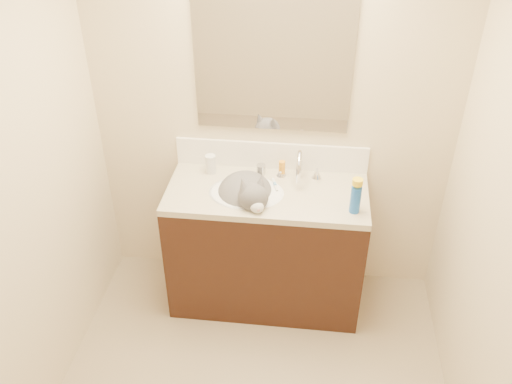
% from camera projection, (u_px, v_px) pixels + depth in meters
% --- Properties ---
extents(room_shell, '(2.24, 2.54, 2.52)m').
position_uv_depth(room_shell, '(244.00, 196.00, 2.07)').
color(room_shell, beige).
rests_on(room_shell, ground).
extents(vanity_cabinet, '(1.20, 0.55, 0.82)m').
position_uv_depth(vanity_cabinet, '(266.00, 249.00, 3.47)').
color(vanity_cabinet, black).
rests_on(vanity_cabinet, ground).
extents(counter_slab, '(1.20, 0.55, 0.04)m').
position_uv_depth(counter_slab, '(267.00, 194.00, 3.23)').
color(counter_slab, '#C0B497').
rests_on(counter_slab, vanity_cabinet).
extents(basin, '(0.45, 0.36, 0.14)m').
position_uv_depth(basin, '(246.00, 202.00, 3.25)').
color(basin, white).
rests_on(basin, vanity_cabinet).
extents(faucet, '(0.28, 0.20, 0.21)m').
position_uv_depth(faucet, '(299.00, 168.00, 3.27)').
color(faucet, silver).
rests_on(faucet, counter_slab).
extents(cat, '(0.48, 0.51, 0.35)m').
position_uv_depth(cat, '(247.00, 195.00, 3.21)').
color(cat, '#555255').
rests_on(cat, basin).
extents(backsplash, '(1.20, 0.02, 0.18)m').
position_uv_depth(backsplash, '(271.00, 156.00, 3.38)').
color(backsplash, white).
rests_on(backsplash, counter_slab).
extents(mirror, '(0.90, 0.02, 0.80)m').
position_uv_depth(mirror, '(273.00, 65.00, 3.05)').
color(mirror, white).
rests_on(mirror, room_shell).
extents(pill_bottle, '(0.07, 0.07, 0.12)m').
position_uv_depth(pill_bottle, '(211.00, 164.00, 3.36)').
color(pill_bottle, silver).
rests_on(pill_bottle, counter_slab).
extents(pill_label, '(0.06, 0.06, 0.04)m').
position_uv_depth(pill_label, '(211.00, 166.00, 3.37)').
color(pill_label, '#F55328').
rests_on(pill_label, pill_bottle).
extents(silver_jar, '(0.07, 0.07, 0.06)m').
position_uv_depth(silver_jar, '(261.00, 169.00, 3.36)').
color(silver_jar, '#B7B7BC').
rests_on(silver_jar, counter_slab).
extents(amber_bottle, '(0.05, 0.05, 0.10)m').
position_uv_depth(amber_bottle, '(282.00, 168.00, 3.33)').
color(amber_bottle, orange).
rests_on(amber_bottle, counter_slab).
extents(toothbrush, '(0.05, 0.13, 0.01)m').
position_uv_depth(toothbrush, '(275.00, 184.00, 3.27)').
color(toothbrush, silver).
rests_on(toothbrush, counter_slab).
extents(toothbrush_head, '(0.02, 0.03, 0.02)m').
position_uv_depth(toothbrush_head, '(275.00, 184.00, 3.27)').
color(toothbrush_head, '#639DD3').
rests_on(toothbrush_head, counter_slab).
extents(spray_can, '(0.06, 0.06, 0.16)m').
position_uv_depth(spray_can, '(355.00, 200.00, 3.00)').
color(spray_can, blue).
rests_on(spray_can, counter_slab).
extents(spray_cap, '(0.06, 0.06, 0.04)m').
position_uv_depth(spray_cap, '(358.00, 182.00, 2.94)').
color(spray_cap, yellow).
rests_on(spray_cap, spray_can).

